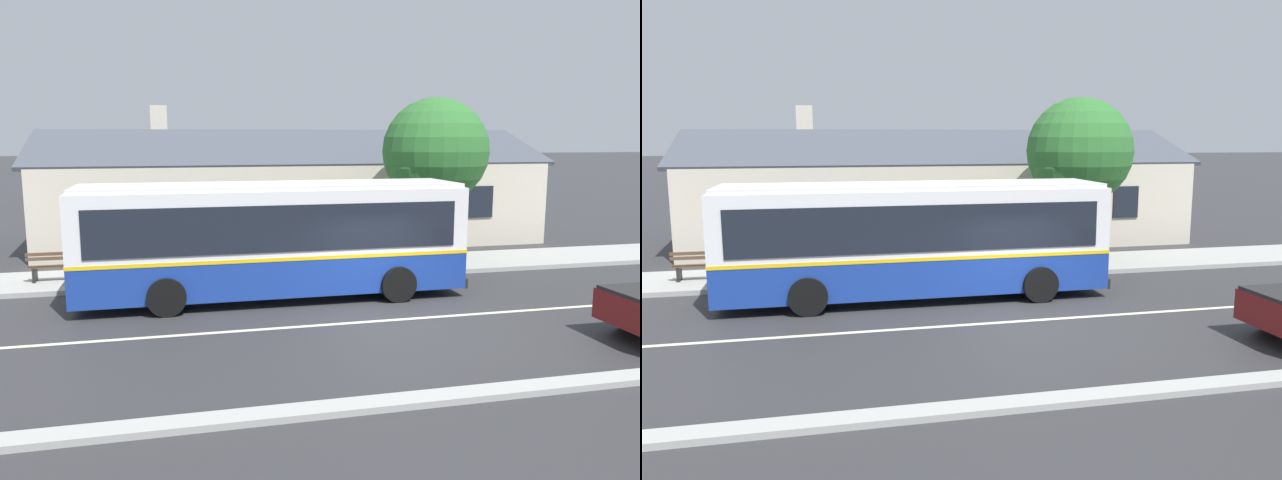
% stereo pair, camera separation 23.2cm
% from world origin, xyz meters
% --- Properties ---
extents(ground_plane, '(300.00, 300.00, 0.00)m').
position_xyz_m(ground_plane, '(0.00, 0.00, 0.00)').
color(ground_plane, '#2D2D30').
extents(sidewalk_far, '(60.00, 3.00, 0.15)m').
position_xyz_m(sidewalk_far, '(0.00, 6.00, 0.07)').
color(sidewalk_far, '#9E9E99').
rests_on(sidewalk_far, ground).
extents(curb_near, '(60.00, 0.50, 0.12)m').
position_xyz_m(curb_near, '(0.00, -4.75, 0.06)').
color(curb_near, '#9E9E99').
rests_on(curb_near, ground).
extents(lane_divider_stripe, '(60.00, 0.16, 0.01)m').
position_xyz_m(lane_divider_stripe, '(0.00, 0.00, 0.00)').
color(lane_divider_stripe, beige).
rests_on(lane_divider_stripe, ground).
extents(community_building, '(21.09, 8.49, 5.86)m').
position_xyz_m(community_building, '(0.11, 13.42, 1.82)').
color(community_building, beige).
rests_on(community_building, ground).
extents(transit_bus, '(10.74, 2.82, 3.24)m').
position_xyz_m(transit_bus, '(-2.39, 2.90, 1.74)').
color(transit_bus, navy).
rests_on(transit_bus, ground).
extents(bench_by_building, '(1.79, 0.51, 0.94)m').
position_xyz_m(bench_by_building, '(-8.55, 5.84, 0.57)').
color(bench_by_building, brown).
rests_on(bench_by_building, sidewalk_far).
extents(street_tree_primary, '(3.81, 3.81, 5.92)m').
position_xyz_m(street_tree_primary, '(4.05, 6.75, 3.90)').
color(street_tree_primary, '#4C3828').
rests_on(street_tree_primary, ground).
extents(bus_stop_sign, '(0.36, 0.07, 2.40)m').
position_xyz_m(bus_stop_sign, '(3.33, 4.99, 1.64)').
color(bus_stop_sign, gray).
rests_on(bus_stop_sign, sidewalk_far).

